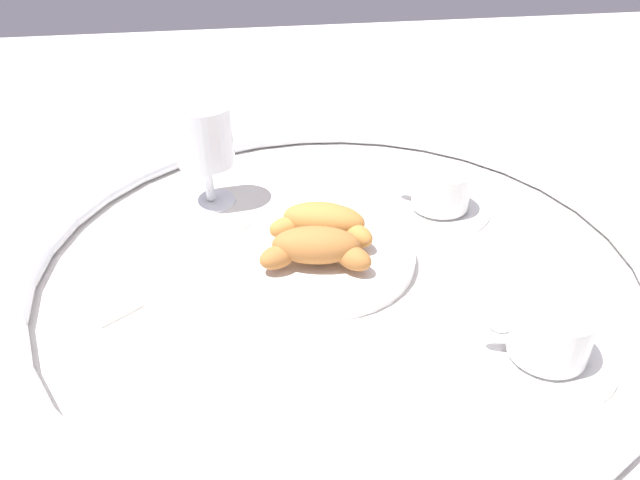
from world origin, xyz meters
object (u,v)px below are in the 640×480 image
at_px(juice_glass_left, 205,141).
at_px(folded_napkin, 338,171).
at_px(sugar_packet, 114,308).
at_px(coffee_cup_near, 440,194).
at_px(croissant_small, 316,248).
at_px(coffee_cup_far, 548,338).
at_px(pastry_plate, 320,254).
at_px(croissant_large, 323,223).

distance_m(juice_glass_left, folded_napkin, 0.22).
bearing_deg(sugar_packet, folded_napkin, -172.58).
xyz_separation_m(coffee_cup_near, juice_glass_left, (0.30, -0.07, 0.07)).
xyz_separation_m(juice_glass_left, folded_napkin, (-0.19, -0.06, -0.09)).
bearing_deg(croissant_small, coffee_cup_far, 139.91).
bearing_deg(sugar_packet, juice_glass_left, -151.52).
bearing_deg(coffee_cup_near, pastry_plate, 27.55).
xyz_separation_m(croissant_large, coffee_cup_far, (-0.18, 0.22, -0.01)).
xyz_separation_m(croissant_large, croissant_small, (0.02, 0.05, 0.00)).
xyz_separation_m(croissant_large, juice_glass_left, (0.14, -0.14, 0.05)).
relative_size(croissant_large, folded_napkin, 1.17).
relative_size(croissant_large, coffee_cup_far, 0.94).
bearing_deg(pastry_plate, croissant_small, 72.43).
bearing_deg(coffee_cup_far, coffee_cup_near, -87.42).
height_order(pastry_plate, croissant_small, croissant_small).
xyz_separation_m(pastry_plate, folded_napkin, (-0.06, -0.23, -0.01)).
relative_size(croissant_small, folded_napkin, 1.23).
relative_size(juice_glass_left, folded_napkin, 1.27).
bearing_deg(coffee_cup_far, juice_glass_left, -48.71).
bearing_deg(coffee_cup_far, folded_napkin, -73.34).
bearing_deg(sugar_packet, coffee_cup_far, 125.46).
bearing_deg(sugar_packet, coffee_cup_near, 163.81).
bearing_deg(folded_napkin, juice_glass_left, 17.58).
bearing_deg(pastry_plate, coffee_cup_far, 133.96).
distance_m(croissant_large, juice_glass_left, 0.20).
bearing_deg(coffee_cup_near, sugar_packet, 20.06).
xyz_separation_m(croissant_small, coffee_cup_far, (-0.20, 0.17, -0.01)).
bearing_deg(juice_glass_left, croissant_small, 121.42).
distance_m(pastry_plate, sugar_packet, 0.24).
distance_m(croissant_small, sugar_packet, 0.23).
bearing_deg(coffee_cup_far, pastry_plate, -46.04).
relative_size(coffee_cup_near, juice_glass_left, 0.97).
relative_size(pastry_plate, juice_glass_left, 1.62).
relative_size(croissant_large, juice_glass_left, 0.92).
relative_size(croissant_large, sugar_packet, 2.57).
relative_size(coffee_cup_near, coffee_cup_far, 1.00).
bearing_deg(pastry_plate, juice_glass_left, -52.20).
distance_m(coffee_cup_far, juice_glass_left, 0.49).
bearing_deg(juice_glass_left, pastry_plate, 127.80).
relative_size(croissant_small, sugar_packet, 2.70).
bearing_deg(sugar_packet, croissant_small, 150.89).
bearing_deg(coffee_cup_near, coffee_cup_far, 92.58).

